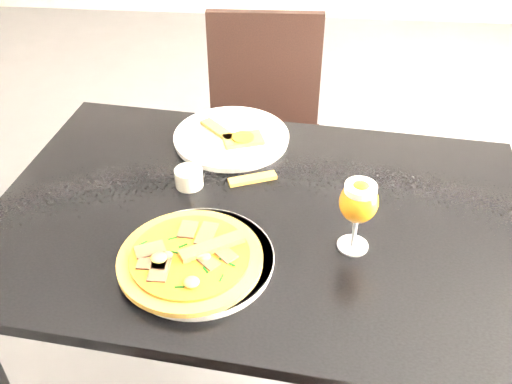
# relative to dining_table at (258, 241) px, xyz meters

# --- Properties ---
(ground) EXTENTS (6.00, 6.00, 0.00)m
(ground) POSITION_rel_dining_table_xyz_m (0.06, 0.17, -0.66)
(ground) COLOR #565659
(ground) RESTS_ON ground
(dining_table) EXTENTS (1.27, 0.91, 0.75)m
(dining_table) POSITION_rel_dining_table_xyz_m (0.00, 0.00, 0.00)
(dining_table) COLOR black
(dining_table) RESTS_ON ground
(chair_far) EXTENTS (0.43, 0.43, 0.89)m
(chair_far) POSITION_rel_dining_table_xyz_m (-0.05, 0.73, -0.17)
(chair_far) COLOR black
(chair_far) RESTS_ON ground
(plate_main) EXTENTS (0.32, 0.32, 0.02)m
(plate_main) POSITION_rel_dining_table_xyz_m (-0.11, -0.17, 0.10)
(plate_main) COLOR white
(plate_main) RESTS_ON dining_table
(pizza) EXTENTS (0.29, 0.29, 0.03)m
(pizza) POSITION_rel_dining_table_xyz_m (-0.12, -0.18, 0.12)
(pizza) COLOR brown
(pizza) RESTS_ON plate_main
(plate_second) EXTENTS (0.40, 0.40, 0.02)m
(plate_second) POSITION_rel_dining_table_xyz_m (-0.10, 0.29, 0.10)
(plate_second) COLOR white
(plate_second) RESTS_ON dining_table
(crust_scraps) EXTENTS (0.18, 0.14, 0.01)m
(crust_scraps) POSITION_rel_dining_table_xyz_m (-0.09, 0.28, 0.11)
(crust_scraps) COLOR brown
(crust_scraps) RESTS_ON plate_second
(loose_crust) EXTENTS (0.12, 0.07, 0.01)m
(loose_crust) POSITION_rel_dining_table_xyz_m (-0.03, 0.12, 0.09)
(loose_crust) COLOR brown
(loose_crust) RESTS_ON dining_table
(sauce_cup) EXTENTS (0.07, 0.07, 0.04)m
(sauce_cup) POSITION_rel_dining_table_xyz_m (-0.17, 0.08, 0.11)
(sauce_cup) COLOR silver
(sauce_cup) RESTS_ON dining_table
(beer_glass) EXTENTS (0.08, 0.08, 0.16)m
(beer_glass) POSITION_rel_dining_table_xyz_m (0.21, -0.09, 0.21)
(beer_glass) COLOR silver
(beer_glass) RESTS_ON dining_table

